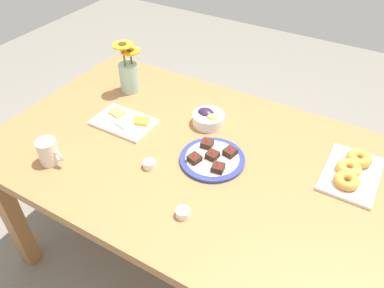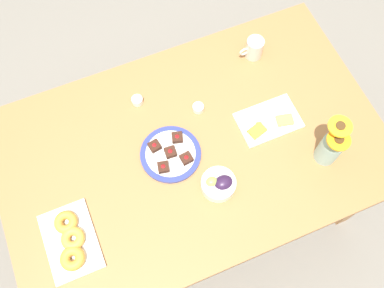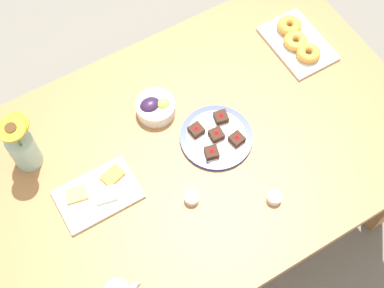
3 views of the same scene
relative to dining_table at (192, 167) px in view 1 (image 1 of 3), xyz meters
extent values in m
plane|color=slate|center=(0.00, 0.00, -0.65)|extent=(6.00, 6.00, 0.00)
cube|color=#9E6B3D|center=(0.00, 0.00, 0.07)|extent=(1.60, 1.00, 0.04)
cube|color=#9E6B3D|center=(-0.72, -0.42, -0.30)|extent=(0.07, 0.07, 0.70)
cube|color=#9E6B3D|center=(-0.72, 0.42, -0.30)|extent=(0.07, 0.07, 0.70)
cube|color=#9E6B3D|center=(0.72, 0.42, -0.30)|extent=(0.07, 0.07, 0.70)
cylinder|color=beige|center=(-0.44, -0.32, 0.14)|extent=(0.08, 0.08, 0.10)
cylinder|color=brown|center=(-0.44, -0.32, 0.18)|extent=(0.07, 0.07, 0.00)
torus|color=beige|center=(-0.39, -0.32, 0.14)|extent=(0.05, 0.01, 0.05)
cylinder|color=white|center=(-0.03, 0.19, 0.11)|extent=(0.14, 0.14, 0.05)
ellipsoid|color=#2D1938|center=(-0.05, 0.20, 0.13)|extent=(0.08, 0.06, 0.04)
ellipsoid|color=#9EC14C|center=(-0.01, 0.18, 0.13)|extent=(0.05, 0.04, 0.04)
cube|color=white|center=(-0.35, 0.01, 0.09)|extent=(0.26, 0.17, 0.01)
cube|color=#EFB74C|center=(-0.41, 0.04, 0.11)|extent=(0.08, 0.06, 0.01)
cube|color=white|center=(-0.33, -0.01, 0.11)|extent=(0.08, 0.07, 0.02)
cube|color=orange|center=(-0.28, 0.04, 0.11)|extent=(0.08, 0.07, 0.01)
cube|color=white|center=(0.57, 0.18, 0.09)|extent=(0.19, 0.28, 0.01)
torus|color=gold|center=(0.57, 0.11, 0.12)|extent=(0.12, 0.12, 0.03)
torus|color=gold|center=(0.56, 0.18, 0.12)|extent=(0.11, 0.11, 0.03)
torus|color=gold|center=(0.58, 0.25, 0.12)|extent=(0.12, 0.12, 0.04)
cylinder|color=white|center=(0.14, -0.29, 0.10)|extent=(0.05, 0.05, 0.03)
cylinder|color=#C68923|center=(0.14, -0.29, 0.11)|extent=(0.04, 0.04, 0.01)
cylinder|color=white|center=(-0.09, -0.16, 0.10)|extent=(0.05, 0.05, 0.03)
cylinder|color=maroon|center=(-0.09, -0.16, 0.11)|extent=(0.04, 0.04, 0.01)
cylinder|color=navy|center=(0.09, -0.01, 0.09)|extent=(0.25, 0.25, 0.01)
cylinder|color=white|center=(0.09, -0.01, 0.09)|extent=(0.21, 0.21, 0.01)
cube|color=#381E14|center=(0.04, 0.04, 0.11)|extent=(0.05, 0.05, 0.02)
cone|color=red|center=(0.04, 0.04, 0.13)|extent=(0.02, 0.02, 0.01)
cube|color=#381E14|center=(0.14, 0.04, 0.11)|extent=(0.05, 0.05, 0.02)
cone|color=red|center=(0.14, 0.04, 0.13)|extent=(0.02, 0.02, 0.01)
cube|color=#381E14|center=(0.04, -0.06, 0.11)|extent=(0.05, 0.05, 0.02)
cone|color=red|center=(0.04, -0.06, 0.13)|extent=(0.02, 0.02, 0.01)
cube|color=#381E14|center=(0.14, -0.06, 0.11)|extent=(0.05, 0.05, 0.02)
cone|color=red|center=(0.14, -0.06, 0.13)|extent=(0.02, 0.02, 0.01)
cube|color=#381E14|center=(0.09, -0.01, 0.11)|extent=(0.05, 0.05, 0.02)
cone|color=red|center=(0.09, -0.01, 0.13)|extent=(0.02, 0.02, 0.01)
cylinder|color=#99C1B7|center=(-0.49, 0.24, 0.16)|extent=(0.09, 0.09, 0.14)
cylinder|color=#3D702D|center=(-0.49, 0.22, 0.28)|extent=(0.01, 0.01, 0.10)
cylinder|color=yellow|center=(-0.49, 0.22, 0.33)|extent=(0.09, 0.09, 0.01)
cylinder|color=#472D14|center=(-0.49, 0.22, 0.34)|extent=(0.04, 0.04, 0.01)
cylinder|color=#3D702D|center=(-0.48, 0.26, 0.26)|extent=(0.01, 0.01, 0.06)
cylinder|color=orange|center=(-0.48, 0.26, 0.29)|extent=(0.09, 0.09, 0.01)
cylinder|color=#472D14|center=(-0.48, 0.26, 0.30)|extent=(0.04, 0.04, 0.01)
camera|label=1|loc=(0.56, -0.96, 1.06)|focal=35.00mm
camera|label=2|loc=(0.27, 0.64, 1.72)|focal=40.00mm
camera|label=3|loc=(-0.42, -0.71, 1.70)|focal=50.00mm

